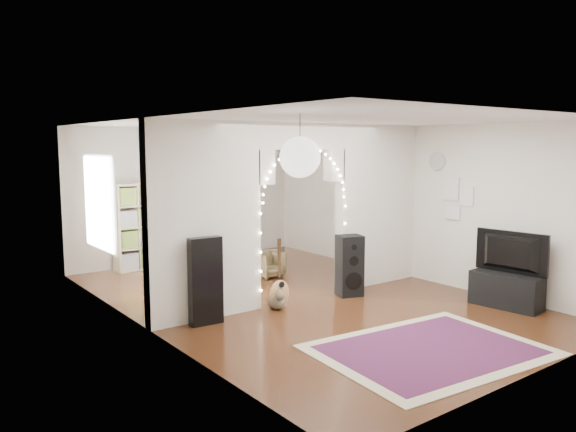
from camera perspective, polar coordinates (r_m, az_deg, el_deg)
floor at (r=8.83m, az=1.22°, el=-8.33°), size 7.50×7.50×0.00m
ceiling at (r=8.51m, az=1.27°, el=9.46°), size 5.00×7.50×0.02m
wall_back at (r=11.73m, az=-10.18°, el=2.13°), size 5.00×0.02×2.70m
wall_front at (r=6.12m, az=23.60°, el=-2.96°), size 5.00×0.02×2.70m
wall_left at (r=7.30m, az=-14.35°, el=-1.01°), size 0.02×7.50×2.70m
wall_right at (r=10.30m, az=12.24°, el=1.38°), size 0.02×7.50×2.70m
divider_wall at (r=8.56m, az=1.25°, el=0.90°), size 5.00×0.20×2.70m
fairy_lights at (r=8.45m, az=1.80°, el=1.66°), size 1.64×0.04×1.60m
window at (r=8.97m, az=-18.66°, el=1.29°), size 0.04×1.20×1.40m
wall_clock at (r=9.85m, az=14.93°, el=5.42°), size 0.03×0.31×0.31m
picture_frames at (r=9.65m, az=16.69°, el=1.76°), size 0.02×0.50×0.70m
paper_lantern at (r=5.45m, az=1.22°, el=5.99°), size 0.40×0.40×0.40m
ceiling_fan at (r=10.15m, az=-5.80°, el=7.37°), size 1.10×1.10×0.30m
area_rug at (r=6.89m, az=14.22°, el=-13.04°), size 2.74×2.15×0.02m
guitar_case at (r=7.53m, az=-8.38°, el=-6.55°), size 0.46×0.18×1.17m
acoustic_guitar at (r=8.20m, az=-0.89°, el=-6.79°), size 0.36×0.15×0.87m
tabby_cat at (r=8.22m, az=-1.16°, el=-8.55°), size 0.28×0.50×0.33m
floor_speaker at (r=8.92m, az=6.27°, el=-5.04°), size 0.46×0.42×0.96m
media_console at (r=8.89m, az=21.28°, el=-7.06°), size 0.51×1.04×0.50m
tv at (r=8.77m, az=21.45°, el=-3.51°), size 0.26×1.08×0.62m
bookcase at (r=11.21m, az=-13.30°, el=-0.86°), size 1.63×0.44×1.66m
dining_table at (r=10.15m, az=-10.09°, el=-2.46°), size 1.33×1.01×0.76m
flower_vase at (r=10.12m, az=-10.11°, el=-1.51°), size 0.21×0.21×0.19m
dining_chair_left at (r=10.47m, az=-6.77°, el=-4.61°), size 0.59×0.60×0.46m
dining_chair_right at (r=10.16m, az=-2.04°, el=-4.93°), size 0.54×0.56×0.46m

